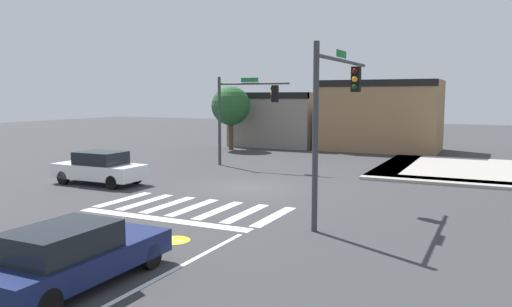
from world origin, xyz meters
TOP-DOWN VIEW (x-y plane):
  - ground_plane at (0.00, 0.00)m, footprint 120.00×120.00m
  - crosswalk_near at (0.00, -4.50)m, footprint 7.03×3.13m
  - lane_markings at (1.06, -12.74)m, footprint 6.80×24.25m
  - bike_detector_marking at (1.87, -8.36)m, footprint 0.91×0.91m
  - curb_corner_northeast at (8.49, 9.42)m, footprint 10.00×10.60m
  - storefront_row at (-1.50, 18.72)m, footprint 16.30×5.65m
  - traffic_signal_northwest at (-3.25, 6.05)m, footprint 4.57×0.32m
  - traffic_signal_southeast at (5.17, -3.59)m, footprint 0.32×5.86m
  - car_navy at (1.99, -12.26)m, footprint 1.74×4.53m
  - car_white at (-6.67, -2.19)m, footprint 4.38×1.82m
  - roadside_tree at (-8.50, 14.00)m, footprint 2.99×2.99m

SIDE VIEW (x-z plane):
  - ground_plane at x=0.00m, z-range 0.00..0.00m
  - bike_detector_marking at x=1.87m, z-range 0.00..0.01m
  - crosswalk_near at x=0.00m, z-range 0.00..0.01m
  - lane_markings at x=1.06m, z-range 0.00..0.01m
  - curb_corner_northeast at x=8.49m, z-range 0.00..0.15m
  - car_navy at x=1.99m, z-range 0.00..1.42m
  - car_white at x=-6.67m, z-range 0.00..1.55m
  - storefront_row at x=-1.50m, z-range -0.16..5.15m
  - roadside_tree at x=-8.50m, z-range 0.92..5.82m
  - traffic_signal_northwest at x=-3.25m, z-range 1.00..6.27m
  - traffic_signal_southeast at x=5.17m, z-range 1.16..6.91m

